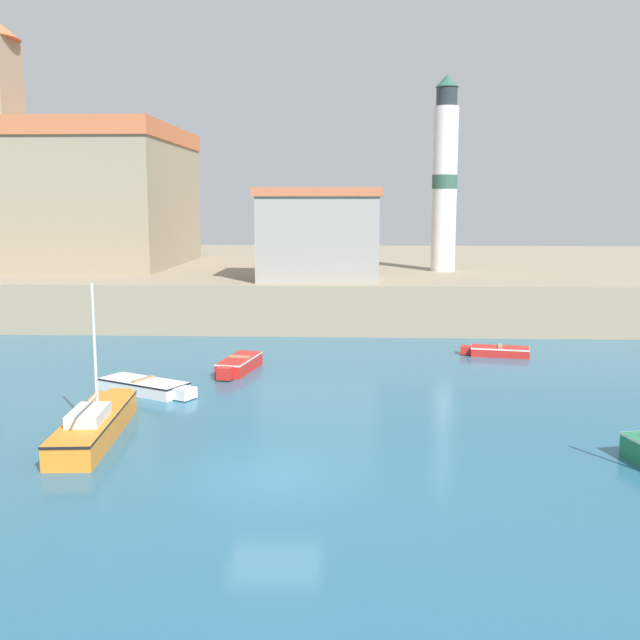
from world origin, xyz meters
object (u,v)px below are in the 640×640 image
Objects in this scene: church at (89,188)px; dinghy_white_1 at (146,386)px; dinghy_red_3 at (498,351)px; sailboat_orange_2 at (95,423)px; harbor_shed_near_wharf at (319,234)px; dinghy_red_0 at (239,364)px; lighthouse at (445,178)px.

dinghy_white_1 is at bearing -66.83° from church.
dinghy_red_3 is 0.19× the size of church.
sailboat_orange_2 reaches higher than dinghy_white_1.
sailboat_orange_2 is 20.31m from dinghy_red_3.
sailboat_orange_2 is at bearing -105.45° from harbor_shed_near_wharf.
lighthouse is (10.95, 18.32, 8.67)m from dinghy_red_0.
dinghy_red_0 is at bearing -120.88° from lighthouse.
sailboat_orange_2 is 0.54× the size of lighthouse.
dinghy_red_0 is 4.95m from dinghy_white_1.
harbor_shed_near_wharf is at bearing 69.67° from dinghy_white_1.
dinghy_red_0 is 23.04m from lighthouse.
church is at bearing 171.95° from lighthouse.
harbor_shed_near_wharf is at bearing 74.55° from sailboat_orange_2.
dinghy_red_3 is at bearing -34.39° from church.
dinghy_white_1 is (-3.05, -3.90, -0.06)m from dinghy_red_0.
church reaches higher than lighthouse.
sailboat_orange_2 is 0.94× the size of harbor_shed_near_wharf.
sailboat_orange_2 is (-3.09, -9.56, 0.13)m from dinghy_red_0.
dinghy_red_0 is 0.22× the size of church.
dinghy_white_1 is 5.66m from sailboat_orange_2.
dinghy_red_0 is 1.16× the size of dinghy_red_3.
dinghy_red_3 is at bearing -85.69° from lighthouse.
harbor_shed_near_wharf is at bearing 76.49° from dinghy_red_0.
dinghy_red_0 is 13.68m from harbor_shed_near_wharf.
lighthouse is (14.00, 22.21, 8.72)m from dinghy_white_1.
church reaches higher than dinghy_white_1.
harbor_shed_near_wharf is (2.95, 12.30, 5.21)m from dinghy_red_0.
dinghy_white_1 is 17.02m from dinghy_red_3.
sailboat_orange_2 reaches higher than dinghy_red_0.
lighthouse is at bearing 57.78° from dinghy_white_1.
lighthouse reaches higher than harbor_shed_near_wharf.
church reaches higher than sailboat_orange_2.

